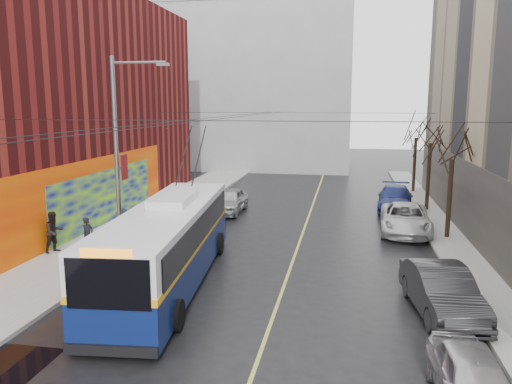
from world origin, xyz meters
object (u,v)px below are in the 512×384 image
tree_far (417,128)px  parked_car_a (474,381)px  parked_car_b (442,291)px  pedestrian_c (123,226)px  tree_mid (431,131)px  parked_car_d (395,198)px  following_car (229,201)px  pedestrian_a (88,236)px  pedestrian_b (54,232)px  trolleybus (168,243)px  tree_near (453,144)px  streetlight_pole (120,152)px  parked_car_c (405,219)px

tree_far → parked_car_a: size_ratio=1.65×
parked_car_a → parked_car_b: (0.23, 5.40, 0.13)m
pedestrian_c → tree_mid: bearing=-72.9°
parked_car_d → following_car: bearing=-160.2°
pedestrian_a → pedestrian_b: (-1.66, -0.04, 0.10)m
parked_car_d → pedestrian_c: pedestrian_c is taller
trolleybus → tree_near: bearing=30.9°
tree_far → pedestrian_a: (-16.84, -20.12, -4.13)m
tree_mid → tree_far: size_ratio=1.02×
tree_mid → following_car: size_ratio=1.44×
streetlight_pole → parked_car_b: (13.14, -3.88, -4.04)m
tree_near → following_car: bearing=161.3°
tree_near → tree_far: tree_far is taller
following_car → parked_car_c: bearing=-15.7°
streetlight_pole → parked_car_a: streetlight_pole is taller
parked_car_d → pedestrian_c: size_ratio=3.10×
tree_far → parked_car_a: bearing=-94.4°
trolleybus → pedestrian_b: trolleybus is taller
parked_car_d → parked_car_c: bearing=-85.0°
tree_far → parked_car_d: size_ratio=1.21×
parked_car_c → pedestrian_b: 18.02m
parked_car_d → parked_car_b: bearing=-85.0°
streetlight_pole → following_car: streetlight_pole is taller
trolleybus → pedestrian_a: trolleybus is taller
trolleybus → parked_car_c: size_ratio=2.25×
tree_near → parked_car_c: 4.77m
streetlight_pole → pedestrian_a: (-1.70, -0.12, -3.84)m
tree_mid → parked_car_d: size_ratio=1.23×
trolleybus → streetlight_pole: bearing=133.6°
tree_mid → parked_car_c: 7.69m
parked_car_a → pedestrian_c: size_ratio=2.27×
trolleybus → tree_far: bearing=57.0°
tree_far → trolleybus: size_ratio=0.52×
tree_far → pedestrian_a: tree_far is taller
tree_mid → tree_far: tree_mid is taller
parked_car_c → parked_car_b: bearing=-86.6°
parked_car_c → pedestrian_b: pedestrian_b is taller
streetlight_pole → tree_far: 25.09m
parked_car_a → parked_car_c: 16.36m
tree_far → pedestrian_b: bearing=-132.5°
parked_car_c → following_car: size_ratio=1.21×
trolleybus → parked_car_d: size_ratio=2.32×
trolleybus → parked_car_a: bearing=-39.1°
tree_near → parked_car_b: tree_near is taller
tree_near → pedestrian_b: (-18.50, -6.16, -3.86)m
tree_mid → trolleybus: (-11.97, -15.76, -3.61)m
tree_far → parked_car_c: bearing=-98.8°
tree_far → trolleybus: (-11.97, -22.76, -3.50)m
tree_mid → parked_car_a: (-2.23, -22.28, -4.57)m
tree_near → streetlight_pole: bearing=-158.4°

